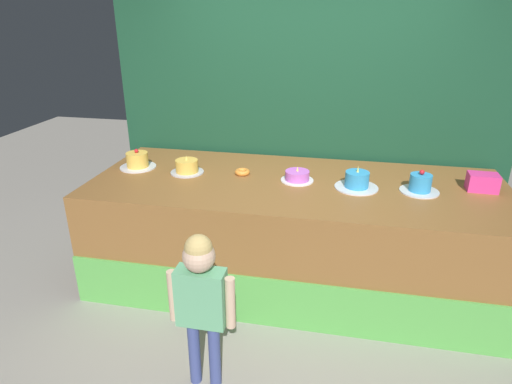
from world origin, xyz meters
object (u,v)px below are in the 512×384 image
pink_box (483,182)px  cake_far_right (420,184)px  donut (242,172)px  cake_left (187,167)px  cake_right (357,181)px  cake_far_left (137,161)px  cake_center (297,176)px  child_figure (201,293)px

pink_box → cake_far_right: size_ratio=0.75×
pink_box → donut: pink_box is taller
donut → cake_left: 0.48m
pink_box → donut: (-1.91, -0.02, -0.05)m
cake_right → pink_box: bearing=8.4°
cake_far_left → cake_center: cake_far_left is taller
donut → cake_far_right: (1.43, -0.11, 0.04)m
cake_left → cake_far_right: (1.91, -0.05, 0.01)m
cake_far_left → cake_center: (1.43, -0.04, -0.02)m
cake_far_left → cake_right: (1.91, -0.11, -0.00)m
pink_box → cake_far_left: size_ratio=0.70×
child_figure → cake_right: 1.57m
cake_far_left → cake_center: 1.43m
cake_left → cake_center: size_ratio=1.06×
cake_left → pink_box: bearing=1.8°
cake_center → cake_far_right: bearing=-2.7°
donut → cake_far_right: bearing=-4.2°
donut → cake_left: size_ratio=0.46×
cake_right → cake_far_right: (0.48, 0.02, 0.00)m
donut → cake_center: 0.48m
pink_box → donut: size_ratio=1.71×
cake_center → cake_right: size_ratio=0.79×
child_figure → cake_right: (0.88, 1.27, 0.29)m
donut → cake_center: cake_center is taller
cake_far_left → cake_right: cake_right is taller
cake_right → cake_far_right: bearing=1.9°
cake_center → cake_far_right: 0.96m
child_figure → donut: child_figure is taller
pink_box → cake_center: pink_box is taller
cake_far_left → cake_left: bearing=-4.9°
pink_box → cake_center: bearing=-176.8°
cake_center → donut: bearing=172.8°
cake_center → cake_left: bearing=179.8°
child_figure → cake_left: size_ratio=3.74×
child_figure → donut: size_ratio=8.19×
child_figure → cake_far_left: bearing=126.8°
cake_left → donut: bearing=6.7°
cake_far_left → child_figure: bearing=-53.2°
cake_far_left → cake_center: size_ratio=1.18×
pink_box → cake_right: bearing=-171.6°
cake_left → cake_far_right: 1.91m
cake_right → cake_far_left: bearing=176.8°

